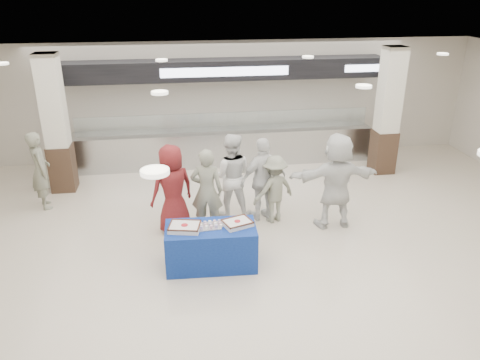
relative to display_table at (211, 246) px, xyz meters
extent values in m
plane|color=beige|center=(0.81, -0.41, -0.38)|extent=(14.00, 14.00, 0.00)
cube|color=#ADB0B4|center=(0.81, 4.99, 0.08)|extent=(8.00, 0.80, 0.90)
cube|color=#ADB0B4|center=(0.81, 4.99, 0.55)|extent=(8.00, 0.85, 0.04)
cube|color=white|center=(0.81, 4.69, 0.88)|extent=(7.60, 0.02, 0.50)
cube|color=black|center=(0.81, 4.99, 2.17)|extent=(8.40, 0.70, 0.50)
cube|color=white|center=(0.81, 4.63, 2.17)|extent=(3.20, 0.03, 0.22)
cube|color=white|center=(4.61, 4.63, 2.17)|extent=(1.40, 0.03, 0.18)
cube|color=#322117|center=(-3.19, 3.79, 0.18)|extent=(0.55, 0.55, 1.10)
cube|color=silver|center=(-3.19, 3.79, 1.78)|extent=(0.50, 0.50, 2.10)
cube|color=#322117|center=(4.81, 3.79, 0.18)|extent=(0.55, 0.55, 1.10)
cube|color=silver|center=(4.81, 3.79, 1.78)|extent=(0.50, 0.50, 2.10)
cube|color=navy|center=(0.00, 0.00, 0.00)|extent=(1.58, 0.85, 0.75)
cube|color=white|center=(-0.44, -0.02, 0.42)|extent=(0.59, 0.50, 0.08)
cube|color=#452113|center=(-0.44, -0.02, 0.47)|extent=(0.59, 0.50, 0.02)
cylinder|color=#AE1821|center=(-0.44, -0.02, 0.46)|extent=(0.14, 0.14, 0.01)
cube|color=white|center=(0.46, 0.01, 0.41)|extent=(0.56, 0.50, 0.07)
cube|color=#452113|center=(0.46, 0.01, 0.46)|extent=(0.56, 0.50, 0.02)
cylinder|color=#AE1821|center=(0.46, 0.01, 0.45)|extent=(0.13, 0.13, 0.01)
cube|color=#B0B0B5|center=(-0.04, 0.02, 0.38)|extent=(0.44, 0.34, 0.02)
imported|color=maroon|center=(-0.62, 1.39, 0.52)|extent=(1.03, 0.87, 1.78)
imported|color=slate|center=(0.04, 1.26, 0.49)|extent=(0.70, 0.52, 1.72)
imported|color=white|center=(0.59, 1.85, 0.53)|extent=(0.99, 0.84, 1.81)
imported|color=white|center=(1.23, 1.63, 0.51)|extent=(1.12, 0.74, 1.76)
imported|color=slate|center=(1.42, 1.48, 0.34)|extent=(1.06, 0.84, 1.43)
imported|color=white|center=(2.59, 1.11, 0.61)|extent=(1.82, 0.60, 1.96)
imported|color=slate|center=(-3.43, 2.85, 0.49)|extent=(0.62, 0.74, 1.72)
camera|label=1|loc=(-0.51, -7.01, 4.22)|focal=35.00mm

